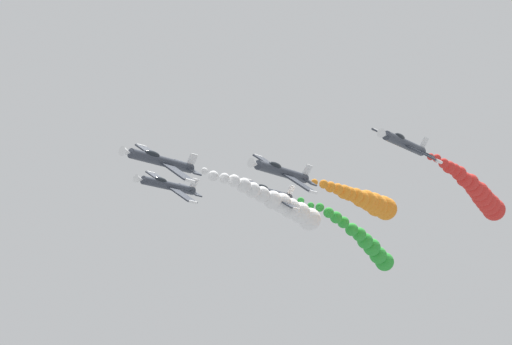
{
  "coord_description": "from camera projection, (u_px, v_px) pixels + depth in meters",
  "views": [
    {
      "loc": [
        -49.55,
        63.23,
        95.49
      ],
      "look_at": [
        0.0,
        0.0,
        113.64
      ],
      "focal_mm": 48.22,
      "sensor_mm": 36.0,
      "label": 1
    }
  ],
  "objects": [
    {
      "name": "airplane_left_inner",
      "position": [
        282.0,
        172.0,
        77.03
      ],
      "size": [
        8.1,
        10.35,
        5.69
      ],
      "rotation": [
        0.0,
        -0.6,
        0.0
      ],
      "color": "#333842"
    },
    {
      "name": "smoke_trail_lead",
      "position": [
        284.0,
        205.0,
        89.43
      ],
      "size": [
        4.19,
        20.99,
        5.5
      ],
      "color": "white"
    },
    {
      "name": "airplane_right_outer",
      "position": [
        404.0,
        143.0,
        79.04
      ],
      "size": [
        8.23,
        10.35,
        5.49
      ],
      "rotation": [
        0.0,
        -0.57,
        0.0
      ],
      "color": "#333842"
    },
    {
      "name": "airplane_left_outer",
      "position": [
        269.0,
        192.0,
        89.94
      ],
      "size": [
        8.35,
        10.35,
        5.28
      ],
      "rotation": [
        0.0,
        -0.55,
        0.0
      ],
      "color": "#333842"
    },
    {
      "name": "smoke_trail_left_inner",
      "position": [
        372.0,
        203.0,
        96.68
      ],
      "size": [
        4.99,
        25.01,
        3.41
      ],
      "color": "orange"
    },
    {
      "name": "smoke_trail_right_outer",
      "position": [
        481.0,
        196.0,
        99.6
      ],
      "size": [
        3.93,
        27.89,
        5.43
      ],
      "color": "red"
    },
    {
      "name": "smoke_trail_left_outer",
      "position": [
        368.0,
        245.0,
        110.68
      ],
      "size": [
        3.55,
        28.43,
        8.56
      ],
      "color": "green"
    },
    {
      "name": "airplane_right_inner",
      "position": [
        168.0,
        185.0,
        88.64
      ],
      "size": [
        8.31,
        10.35,
        5.35
      ],
      "rotation": [
        0.0,
        -0.56,
        0.0
      ],
      "color": "#333842"
    },
    {
      "name": "airplane_lead",
      "position": [
        161.0,
        161.0,
        74.42
      ],
      "size": [
        8.2,
        10.35,
        5.52
      ],
      "rotation": [
        0.0,
        -0.58,
        0.0
      ],
      "color": "#333842"
    }
  ]
}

